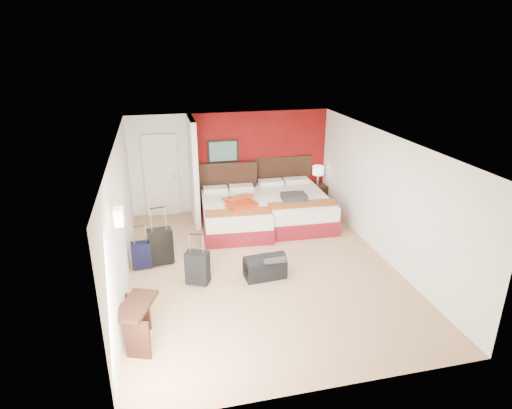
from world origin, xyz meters
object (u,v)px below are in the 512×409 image
object	(u,v)px
bed_left	(235,215)
desk	(138,323)
suitcase_black	(161,248)
suitcase_charcoal	(198,269)
suitcase_navy	(142,256)
duffel_bag	(265,268)
bed_right	(294,208)
red_suitcase_open	(240,201)
nightstand	(317,195)
table_lamp	(318,176)

from	to	relation	value
bed_left	desk	xyz separation A→B (m)	(-2.12, -3.74, 0.02)
suitcase_black	suitcase_charcoal	bearing A→B (deg)	-63.46
suitcase_navy	duffel_bag	distance (m)	2.39
bed_left	suitcase_navy	distance (m)	2.57
bed_right	red_suitcase_open	xyz separation A→B (m)	(-1.37, -0.20, 0.35)
nightstand	bed_right	bearing A→B (deg)	-144.07
suitcase_charcoal	duffel_bag	size ratio (longest dim) A/B	0.79
nightstand	desk	bearing A→B (deg)	-140.76
table_lamp	suitcase_charcoal	xyz separation A→B (m)	(-3.50, -3.25, -0.53)
suitcase_charcoal	duffel_bag	world-z (taller)	suitcase_charcoal
bed_left	desk	bearing A→B (deg)	-115.64
suitcase_charcoal	suitcase_navy	bearing A→B (deg)	166.57
bed_left	suitcase_navy	size ratio (longest dim) A/B	4.13
red_suitcase_open	duffel_bag	distance (m)	2.30
duffel_bag	bed_left	bearing A→B (deg)	88.48
suitcase_navy	duffel_bag	bearing A→B (deg)	-23.86
bed_left	duffel_bag	world-z (taller)	bed_left
bed_right	suitcase_navy	distance (m)	3.91
bed_left	nightstand	world-z (taller)	bed_left
suitcase_charcoal	desk	distance (m)	1.76
nightstand	duffel_bag	bearing A→B (deg)	-131.32
suitcase_navy	desk	size ratio (longest dim) A/B	0.64
red_suitcase_open	suitcase_charcoal	bearing A→B (deg)	-136.96
bed_left	nightstand	size ratio (longest dim) A/B	3.68
nightstand	suitcase_navy	xyz separation A→B (m)	(-4.49, -2.44, -0.03)
red_suitcase_open	nightstand	world-z (taller)	red_suitcase_open
nightstand	suitcase_navy	world-z (taller)	nightstand
red_suitcase_open	table_lamp	bearing A→B (deg)	6.55
bed_left	suitcase_charcoal	bearing A→B (deg)	-111.86
red_suitcase_open	table_lamp	world-z (taller)	table_lamp
table_lamp	suitcase_charcoal	bearing A→B (deg)	-137.13
bed_right	suitcase_charcoal	distance (m)	3.52
suitcase_charcoal	suitcase_navy	distance (m)	1.28
bed_left	desk	distance (m)	4.30
bed_right	nightstand	size ratio (longest dim) A/B	3.87
red_suitcase_open	suitcase_charcoal	world-z (taller)	red_suitcase_open
duffel_bag	desk	size ratio (longest dim) A/B	0.95
suitcase_navy	desk	bearing A→B (deg)	-93.17
suitcase_charcoal	table_lamp	bearing A→B (deg)	68.78
nightstand	table_lamp	world-z (taller)	table_lamp
duffel_bag	desk	world-z (taller)	desk
suitcase_black	desk	size ratio (longest dim) A/B	0.87
bed_left	suitcase_black	world-z (taller)	suitcase_black
suitcase_charcoal	duffel_bag	xyz separation A→B (m)	(1.24, -0.05, -0.11)
nightstand	suitcase_charcoal	bearing A→B (deg)	-144.02
desk	bed_right	bearing A→B (deg)	67.81
desk	duffel_bag	bearing A→B (deg)	52.66
table_lamp	suitcase_black	xyz separation A→B (m)	(-4.12, -2.33, -0.48)
suitcase_black	suitcase_navy	size ratio (longest dim) A/B	1.36
suitcase_charcoal	nightstand	bearing A→B (deg)	68.78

